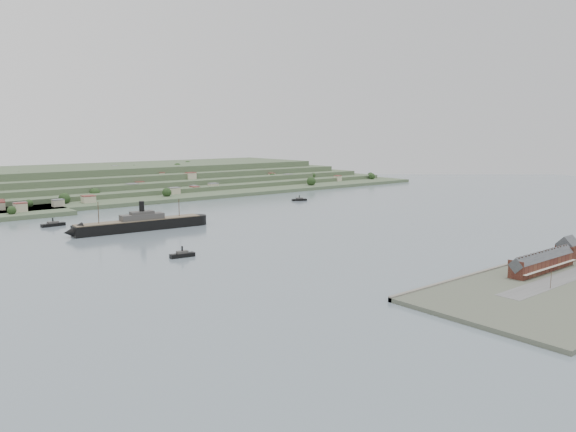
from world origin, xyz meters
TOP-DOWN VIEW (x-y plane):
  - ground at (0.00, 0.00)m, footprint 1400.00×1400.00m
  - terrace_row at (-10.00, -168.02)m, footprint 55.60×9.80m
  - gabled_building at (27.50, -164.00)m, footprint 10.40×10.18m
  - far_peninsula at (27.91, 393.10)m, footprint 760.00×309.00m
  - steamship at (-118.63, 93.97)m, footprint 112.04×21.02m
  - tugboat at (-136.55, -9.89)m, footprint 15.64×5.80m
  - ferry_west at (-161.37, 155.80)m, footprint 18.79×6.72m
  - ferry_east at (100.32, 157.89)m, footprint 16.99×10.75m

SIDE VIEW (x-z plane):
  - ground at x=0.00m, z-range 0.00..0.00m
  - ferry_east at x=100.32m, z-range -1.61..4.59m
  - ferry_west at x=-161.37m, z-range -1.79..5.11m
  - tugboat at x=-136.55m, z-range -1.76..5.11m
  - steamship at x=-118.63m, z-range -8.47..18.39m
  - terrace_row at x=-10.00m, z-range 1.30..12.38m
  - gabled_building at x=27.50m, z-range 1.14..15.23m
  - far_peninsula at x=27.91m, z-range -3.12..26.88m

